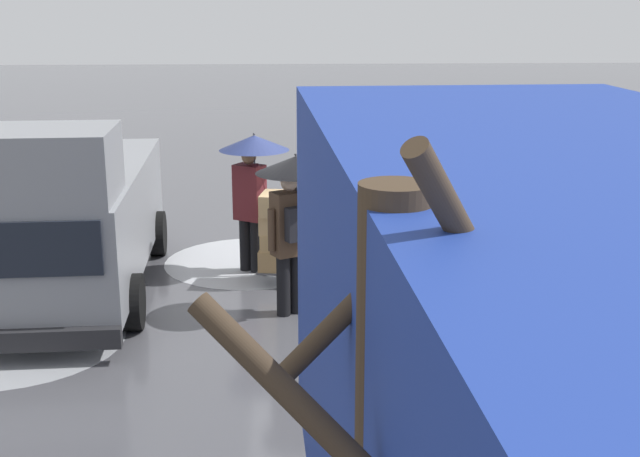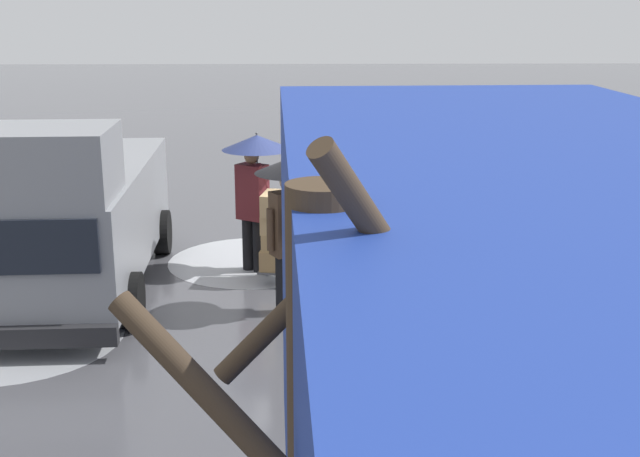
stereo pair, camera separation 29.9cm
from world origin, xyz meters
name	(u,v)px [view 2 (the right image)]	position (x,y,z in m)	size (l,w,h in m)	color
ground_plane	(333,281)	(0.00, 0.00, 0.00)	(90.00, 90.00, 0.00)	#4C4C51
slush_patch_near_cluster	(11,339)	(4.04, 2.10, 0.00)	(2.74, 2.74, 0.01)	#999BA0
slush_patch_under_van	(254,261)	(1.23, -1.00, 0.00)	(2.72, 2.72, 0.01)	#ADAFB5
cargo_van_parked_right	(72,212)	(3.65, 0.43, 1.18)	(2.37, 5.42, 2.60)	gray
shopping_cart_vendor	(346,247)	(-0.18, 0.13, 0.57)	(0.68, 0.90, 1.04)	#B2B2B7
hand_dolly_boxes	(278,233)	(0.81, 0.02, 0.75)	(0.64, 0.79, 1.35)	#515156
pedestrian_pink_side	(255,170)	(1.15, -0.51, 1.58)	(1.04, 1.04, 2.15)	black
pedestrian_black_side	(292,198)	(0.58, 1.28, 1.57)	(1.04, 1.04, 2.15)	black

